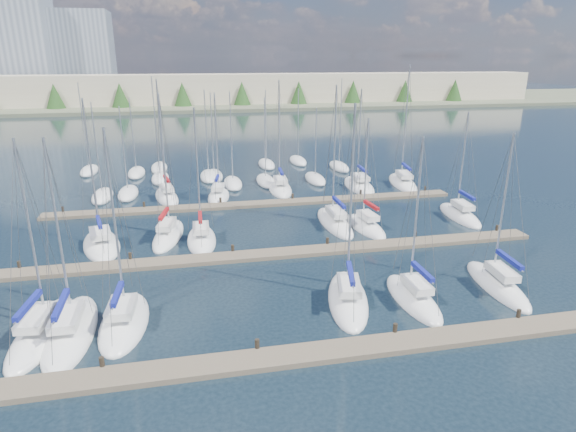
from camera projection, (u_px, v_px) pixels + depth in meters
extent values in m
plane|color=#182630|center=(232.00, 153.00, 80.06)|extent=(400.00, 400.00, 0.00)
cube|color=#6B5E4C|center=(333.00, 351.00, 26.12)|extent=(44.00, 1.80, 0.35)
cylinder|color=#2D261C|center=(102.00, 366.00, 24.61)|extent=(0.26, 0.26, 1.10)
cylinder|color=#2D261C|center=(257.00, 348.00, 26.14)|extent=(0.26, 0.26, 1.10)
cylinder|color=#2D261C|center=(395.00, 332.00, 27.68)|extent=(0.26, 0.26, 1.10)
cylinder|color=#2D261C|center=(518.00, 318.00, 29.21)|extent=(0.26, 0.26, 1.10)
cube|color=#6B5E4C|center=(283.00, 253.00, 39.13)|extent=(44.00, 1.80, 0.35)
cylinder|color=#2D261C|center=(20.00, 268.00, 36.09)|extent=(0.26, 0.26, 1.10)
cylinder|color=#2D261C|center=(131.00, 259.00, 37.62)|extent=(0.26, 0.26, 1.10)
cylinder|color=#2D261C|center=(233.00, 251.00, 39.15)|extent=(0.26, 0.26, 1.10)
cylinder|color=#2D261C|center=(327.00, 244.00, 40.68)|extent=(0.26, 0.26, 1.10)
cylinder|color=#2D261C|center=(415.00, 237.00, 42.22)|extent=(0.26, 0.26, 1.10)
cylinder|color=#2D261C|center=(497.00, 231.00, 43.75)|extent=(0.26, 0.26, 1.10)
cube|color=#6B5E4C|center=(258.00, 204.00, 52.14)|extent=(44.00, 1.80, 0.35)
cylinder|color=#2D261C|center=(63.00, 212.00, 49.10)|extent=(0.26, 0.26, 1.10)
cylinder|color=#2D261C|center=(144.00, 207.00, 50.63)|extent=(0.26, 0.26, 1.10)
cylinder|color=#2D261C|center=(221.00, 202.00, 52.16)|extent=(0.26, 0.26, 1.10)
cylinder|color=#2D261C|center=(293.00, 198.00, 53.69)|extent=(0.26, 0.26, 1.10)
cylinder|color=#2D261C|center=(361.00, 194.00, 55.22)|extent=(0.26, 0.26, 1.10)
cylinder|color=#2D261C|center=(425.00, 191.00, 56.76)|extent=(0.26, 0.26, 1.10)
ellipsoid|color=white|center=(413.00, 300.00, 31.87)|extent=(2.34, 7.11, 1.60)
cube|color=silver|center=(417.00, 284.00, 31.13)|extent=(1.28, 2.49, 0.50)
cylinder|color=#9EA0A5|center=(417.00, 212.00, 30.53)|extent=(0.14, 0.14, 9.71)
cylinder|color=#9EA0A5|center=(422.00, 273.00, 30.27)|extent=(0.13, 2.98, 0.10)
cube|color=navy|center=(422.00, 272.00, 30.23)|extent=(0.32, 2.74, 0.30)
ellipsoid|color=white|center=(202.00, 241.00, 42.09)|extent=(2.62, 7.16, 1.60)
cube|color=maroon|center=(202.00, 241.00, 42.09)|extent=(1.35, 3.44, 0.12)
cube|color=silver|center=(201.00, 228.00, 41.35)|extent=(1.41, 2.51, 0.50)
cylinder|color=#9EA0A5|center=(197.00, 170.00, 40.66)|extent=(0.14, 0.14, 10.33)
cylinder|color=#9EA0A5|center=(200.00, 218.00, 40.49)|extent=(0.16, 2.99, 0.10)
cube|color=maroon|center=(200.00, 217.00, 40.45)|extent=(0.35, 2.75, 0.30)
ellipsoid|color=white|center=(348.00, 300.00, 31.81)|extent=(4.47, 8.62, 1.60)
cube|color=maroon|center=(348.00, 300.00, 31.81)|extent=(2.25, 4.16, 0.12)
cube|color=silver|center=(349.00, 285.00, 31.01)|extent=(2.06, 3.14, 0.50)
cylinder|color=#9EA0A5|center=(351.00, 198.00, 30.26)|extent=(0.14, 0.14, 11.66)
cylinder|color=#9EA0A5|center=(351.00, 275.00, 30.05)|extent=(0.93, 3.39, 0.10)
cube|color=navy|center=(351.00, 273.00, 30.01)|extent=(1.05, 3.17, 0.30)
ellipsoid|color=white|center=(366.00, 228.00, 45.29)|extent=(2.90, 7.18, 1.60)
cube|color=black|center=(366.00, 228.00, 45.29)|extent=(1.48, 3.46, 0.12)
cube|color=silver|center=(368.00, 216.00, 44.56)|extent=(1.47, 2.55, 0.50)
cylinder|color=#9EA0A5|center=(366.00, 168.00, 44.03)|extent=(0.14, 0.14, 9.09)
cylinder|color=#9EA0A5|center=(371.00, 206.00, 43.72)|extent=(0.36, 2.94, 0.10)
cube|color=maroon|center=(371.00, 205.00, 43.68)|extent=(0.54, 2.72, 0.30)
ellipsoid|color=white|center=(359.00, 186.00, 59.62)|extent=(3.65, 8.86, 1.60)
cube|color=silver|center=(360.00, 177.00, 58.80)|extent=(1.89, 3.14, 0.50)
cylinder|color=#9EA0A5|center=(360.00, 134.00, 58.26)|extent=(0.14, 0.14, 10.66)
cylinder|color=#9EA0A5|center=(362.00, 170.00, 57.82)|extent=(0.35, 3.64, 0.10)
cube|color=navy|center=(362.00, 169.00, 57.78)|extent=(0.53, 3.36, 0.30)
ellipsoid|color=white|center=(102.00, 246.00, 40.92)|extent=(4.59, 8.19, 1.60)
cube|color=black|center=(102.00, 246.00, 40.92)|extent=(2.32, 3.96, 0.12)
cube|color=silver|center=(100.00, 233.00, 40.17)|extent=(2.18, 3.00, 0.50)
cylinder|color=#9EA0A5|center=(91.00, 168.00, 39.35)|extent=(0.14, 0.14, 11.20)
cylinder|color=#9EA0A5|center=(99.00, 223.00, 39.31)|extent=(0.82, 3.19, 0.10)
cube|color=navy|center=(99.00, 222.00, 39.27)|extent=(0.96, 2.98, 0.30)
ellipsoid|color=white|center=(334.00, 223.00, 46.40)|extent=(2.56, 9.09, 1.60)
cube|color=silver|center=(336.00, 212.00, 45.56)|extent=(1.39, 3.19, 0.50)
cylinder|color=#9EA0A5|center=(335.00, 150.00, 44.87)|extent=(0.14, 0.14, 11.87)
cylinder|color=#9EA0A5|center=(339.00, 204.00, 44.56)|extent=(0.14, 3.81, 0.10)
cube|color=navy|center=(339.00, 202.00, 44.52)|extent=(0.34, 3.51, 0.30)
ellipsoid|color=white|center=(43.00, 334.00, 27.98)|extent=(3.43, 8.63, 1.60)
cube|color=black|center=(43.00, 334.00, 27.98)|extent=(1.75, 4.15, 0.12)
cube|color=silver|center=(36.00, 318.00, 27.17)|extent=(1.71, 3.08, 0.50)
cylinder|color=#9EA0A5|center=(30.00, 230.00, 26.66)|extent=(0.14, 0.14, 10.24)
cylinder|color=#9EA0A5|center=(28.00, 307.00, 26.20)|extent=(0.48, 3.52, 0.10)
cube|color=navy|center=(28.00, 305.00, 26.16)|extent=(0.65, 3.26, 0.30)
ellipsoid|color=white|center=(219.00, 197.00, 54.97)|extent=(3.37, 6.77, 1.60)
cube|color=silver|center=(218.00, 187.00, 54.25)|extent=(1.64, 2.44, 0.50)
cylinder|color=#9EA0A5|center=(217.00, 141.00, 53.46)|extent=(0.14, 0.14, 10.57)
cylinder|color=#9EA0A5|center=(217.00, 179.00, 53.43)|extent=(0.54, 2.70, 0.10)
cube|color=navy|center=(217.00, 178.00, 53.39)|extent=(0.70, 2.52, 0.30)
ellipsoid|color=white|center=(497.00, 286.00, 33.76)|extent=(2.96, 8.05, 1.60)
cube|color=black|center=(497.00, 286.00, 33.76)|extent=(1.51, 3.87, 0.12)
cube|color=silver|center=(502.00, 272.00, 32.98)|extent=(1.47, 2.86, 0.50)
cylinder|color=#9EA0A5|center=(504.00, 204.00, 32.50)|extent=(0.14, 0.14, 9.63)
cylinder|color=#9EA0A5|center=(509.00, 261.00, 32.05)|extent=(0.42, 3.30, 0.10)
cube|color=navy|center=(510.00, 260.00, 32.01)|extent=(0.59, 3.06, 0.30)
ellipsoid|color=white|center=(169.00, 236.00, 43.07)|extent=(3.60, 8.33, 1.60)
cube|color=silver|center=(166.00, 224.00, 42.27)|extent=(1.71, 2.99, 0.50)
cylinder|color=#9EA0A5|center=(164.00, 161.00, 41.54)|extent=(0.14, 0.14, 11.42)
cylinder|color=#9EA0A5|center=(164.00, 215.00, 41.33)|extent=(0.67, 3.35, 0.10)
cube|color=maroon|center=(164.00, 214.00, 41.29)|extent=(0.82, 3.12, 0.30)
ellipsoid|color=white|center=(71.00, 333.00, 28.07)|extent=(2.89, 8.82, 1.60)
cube|color=black|center=(71.00, 333.00, 28.07)|extent=(1.50, 4.24, 0.12)
cube|color=silver|center=(66.00, 317.00, 27.25)|extent=(1.55, 3.10, 0.50)
cylinder|color=#9EA0A5|center=(58.00, 229.00, 26.76)|extent=(0.14, 0.14, 10.26)
cylinder|color=#9EA0A5|center=(61.00, 306.00, 26.27)|extent=(0.17, 3.68, 0.10)
cube|color=navy|center=(61.00, 304.00, 26.23)|extent=(0.37, 3.39, 0.30)
ellipsoid|color=white|center=(125.00, 323.00, 29.05)|extent=(3.13, 7.52, 1.60)
cube|color=silver|center=(121.00, 307.00, 28.30)|extent=(1.65, 2.66, 0.50)
cylinder|color=#9EA0A5|center=(114.00, 221.00, 27.59)|extent=(0.14, 0.14, 10.63)
cylinder|color=#9EA0A5|center=(117.00, 296.00, 27.41)|extent=(0.25, 3.10, 0.10)
cube|color=navy|center=(117.00, 294.00, 27.37)|extent=(0.44, 2.87, 0.30)
ellipsoid|color=white|center=(167.00, 198.00, 54.75)|extent=(3.72, 7.91, 1.60)
cube|color=black|center=(167.00, 198.00, 54.75)|extent=(1.87, 3.82, 0.12)
cube|color=silver|center=(166.00, 188.00, 54.01)|extent=(1.75, 2.86, 0.50)
cylinder|color=#9EA0A5|center=(161.00, 135.00, 53.06)|extent=(0.14, 0.14, 11.98)
cylinder|color=#9EA0A5|center=(167.00, 180.00, 53.14)|extent=(0.71, 3.16, 0.10)
cube|color=maroon|center=(167.00, 179.00, 53.11)|extent=(0.86, 2.95, 0.30)
ellipsoid|color=white|center=(403.00, 184.00, 60.88)|extent=(4.40, 9.77, 1.60)
cube|color=black|center=(403.00, 184.00, 60.88)|extent=(2.22, 4.71, 0.12)
cube|color=silver|center=(404.00, 174.00, 60.02)|extent=(2.08, 3.52, 0.50)
cylinder|color=#9EA0A5|center=(406.00, 121.00, 59.15)|extent=(0.14, 0.14, 13.36)
cylinder|color=#9EA0A5|center=(406.00, 168.00, 58.97)|extent=(0.81, 3.91, 0.10)
cube|color=navy|center=(407.00, 167.00, 58.94)|extent=(0.95, 3.64, 0.30)
ellipsoid|color=white|center=(280.00, 189.00, 58.23)|extent=(3.25, 8.16, 1.60)
cube|color=maroon|center=(280.00, 189.00, 58.23)|extent=(1.67, 3.92, 0.12)
cube|color=silver|center=(280.00, 180.00, 57.44)|extent=(1.67, 2.90, 0.50)
cylinder|color=#9EA0A5|center=(279.00, 131.00, 56.65)|extent=(0.14, 0.14, 11.72)
cylinder|color=#9EA0A5|center=(281.00, 172.00, 56.51)|extent=(0.35, 3.35, 0.10)
cube|color=navy|center=(281.00, 171.00, 56.47)|extent=(0.53, 3.10, 0.30)
ellipsoid|color=white|center=(459.00, 216.00, 48.51)|extent=(3.09, 8.01, 1.60)
cube|color=silver|center=(463.00, 205.00, 47.73)|extent=(1.57, 2.85, 0.50)
cylinder|color=#9EA0A5|center=(463.00, 159.00, 47.30)|extent=(0.14, 0.14, 9.26)
cylinder|color=#9EA0A5|center=(467.00, 197.00, 46.80)|extent=(0.39, 3.28, 0.10)
cube|color=navy|center=(467.00, 195.00, 46.77)|extent=(0.56, 3.04, 0.30)
cylinder|color=#9EA0A5|center=(83.00, 126.00, 64.64)|extent=(0.12, 0.12, 11.20)
ellipsoid|color=white|center=(89.00, 171.00, 66.62)|extent=(2.20, 6.40, 1.40)
cylinder|color=#9EA0A5|center=(212.00, 133.00, 62.04)|extent=(0.12, 0.12, 10.14)
ellipsoid|color=white|center=(214.00, 176.00, 63.85)|extent=(2.20, 6.40, 1.40)
cylinder|color=#9EA0A5|center=(206.00, 132.00, 61.65)|extent=(0.12, 0.12, 10.49)
ellipsoid|color=white|center=(209.00, 177.00, 63.51)|extent=(2.20, 6.40, 1.40)
cylinder|color=#9EA0A5|center=(298.00, 123.00, 71.13)|extent=(0.12, 0.12, 10.06)
ellipsoid|color=white|center=(298.00, 161.00, 72.92)|extent=(2.20, 6.40, 1.40)
cylinder|color=#9EA0A5|center=(133.00, 134.00, 63.80)|extent=(0.12, 0.12, 9.39)
ellipsoid|color=white|center=(137.00, 173.00, 65.49)|extent=(2.20, 6.40, 1.40)
cylinder|color=#9EA0A5|center=(96.00, 148.00, 52.84)|extent=(0.12, 0.12, 9.85)
ellipsoid|color=white|center=(103.00, 196.00, 54.60)|extent=(2.20, 6.40, 1.40)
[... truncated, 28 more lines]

